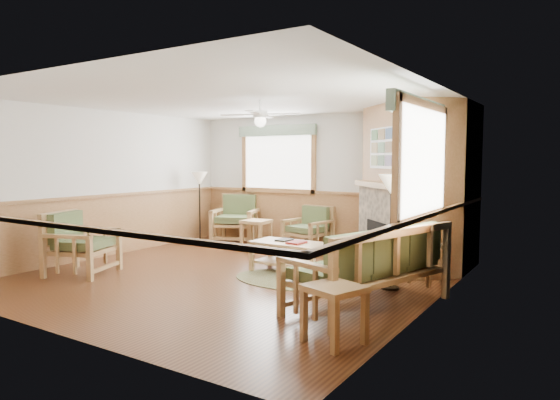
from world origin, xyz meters
The scene contains 24 objects.
floor centered at (0.00, 0.00, -0.01)m, with size 6.00×6.00×0.01m, color #4F2B16.
ceiling centered at (0.00, 0.00, 2.70)m, with size 6.00×6.00×0.01m, color white.
wall_back centered at (0.00, 3.00, 1.35)m, with size 6.00×0.02×2.70m, color silver.
wall_front centered at (0.00, -3.00, 1.35)m, with size 6.00×0.02×2.70m, color silver.
wall_left centered at (-3.00, 0.00, 1.35)m, with size 0.02×6.00×2.70m, color silver.
wall_right centered at (3.00, 0.00, 1.35)m, with size 0.02×6.00×2.70m, color silver.
wainscot centered at (0.00, 0.00, 0.55)m, with size 6.00×6.00×1.10m, color #9A6B3F, non-canonical shape.
fireplace centered at (2.05, 2.05, 1.35)m, with size 2.20×2.20×2.70m, color #9A6B3F, non-canonical shape.
window_back centered at (-1.10, 2.96, 2.53)m, with size 1.90×0.16×1.50m, color white, non-canonical shape.
window_right centered at (2.96, -0.20, 2.53)m, with size 0.16×1.90×1.50m, color white, non-canonical shape.
ceiling_fan centered at (0.30, 0.30, 2.66)m, with size 1.24×1.24×0.36m, color white, non-canonical shape.
sofa centered at (2.37, -0.37, 0.50)m, with size 0.90×2.18×1.00m, color #A67F4D, non-canonical shape.
armchair_back_left centered at (-1.92, 2.55, 0.51)m, with size 0.91×0.91×1.03m, color #A67F4D, non-canonical shape.
armchair_back_right centered at (-0.13, 2.55, 0.43)m, with size 0.77×0.77×0.86m, color #A67F4D, non-canonical shape.
armchair_left centered at (-2.10, -1.16, 0.49)m, with size 0.87×0.87×0.98m, color #A67F4D, non-canonical shape.
coffee_table centered at (0.60, 0.69, 0.24)m, with size 1.22×0.61×0.49m, color #A67F4D, non-canonical shape.
end_table_chairs centered at (-1.10, 2.15, 0.29)m, with size 0.51×0.49×0.58m, color #A67F4D, non-canonical shape.
end_table_sofa centered at (2.55, -1.68, 0.29)m, with size 0.51×0.49×0.58m, color #A67F4D, non-canonical shape.
footstool centered at (1.47, 0.95, 0.21)m, with size 0.49×0.49×0.42m, color #A67F4D, non-canonical shape.
braided_rug centered at (0.82, 0.26, 0.01)m, with size 1.72×1.72×0.01m, color brown.
floor_lamp_left centered at (-2.55, 2.09, 0.77)m, with size 0.35×0.35×1.54m, color black, non-canonical shape.
floor_lamp_right centered at (2.29, 0.59, 0.80)m, with size 0.37×0.37×1.60m, color black, non-canonical shape.
book_red centered at (0.75, 0.64, 0.52)m, with size 0.22×0.30×0.03m, color maroon.
book_dark centered at (0.45, 0.76, 0.51)m, with size 0.20×0.27×0.03m, color black.
Camera 1 is at (4.68, -5.99, 1.81)m, focal length 32.00 mm.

